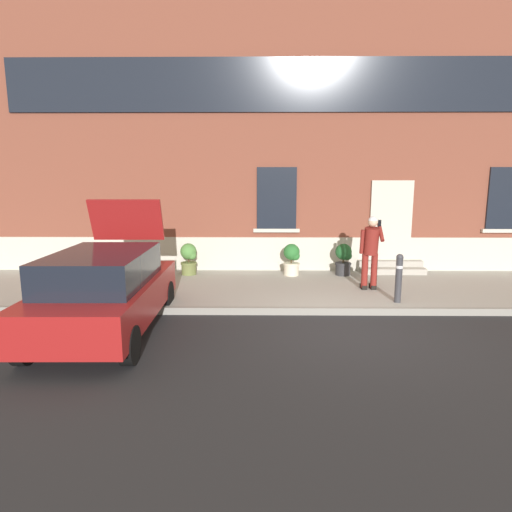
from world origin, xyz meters
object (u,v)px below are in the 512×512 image
object	(u,v)px
planter_cream	(292,259)
planter_charcoal	(344,258)
planter_olive	(189,258)
hatchback_car_red	(106,290)
bollard_near_person	(399,276)
person_on_phone	(371,248)

from	to	relation	value
planter_cream	planter_charcoal	size ratio (longest dim) A/B	1.00
planter_cream	planter_charcoal	xyz separation A→B (m)	(1.41, 0.05, 0.00)
planter_olive	planter_cream	distance (m)	2.80
hatchback_car_red	planter_cream	size ratio (longest dim) A/B	4.75
bollard_near_person	planter_olive	world-z (taller)	bollard_near_person
bollard_near_person	planter_charcoal	world-z (taller)	bollard_near_person
hatchback_car_red	planter_charcoal	xyz separation A→B (m)	(5.02, 4.11, -0.19)
person_on_phone	planter_olive	xyz separation A→B (m)	(-4.53, 1.59, -0.54)
hatchback_car_red	planter_olive	xyz separation A→B (m)	(0.81, 4.13, -0.19)
planter_cream	planter_charcoal	world-z (taller)	same
person_on_phone	planter_cream	distance (m)	2.37
bollard_near_person	planter_cream	xyz separation A→B (m)	(-2.08, 2.58, -0.11)
planter_olive	planter_cream	size ratio (longest dim) A/B	1.00
planter_olive	planter_cream	world-z (taller)	same
bollard_near_person	planter_charcoal	size ratio (longest dim) A/B	1.22
planter_charcoal	planter_olive	bearing A→B (deg)	179.80
hatchback_car_red	planter_charcoal	bearing A→B (deg)	39.32
planter_charcoal	planter_cream	bearing A→B (deg)	-178.12
hatchback_car_red	person_on_phone	xyz separation A→B (m)	(5.34, 2.53, 0.35)
hatchback_car_red	person_on_phone	world-z (taller)	hatchback_car_red
planter_olive	planter_charcoal	bearing A→B (deg)	-0.20
person_on_phone	planter_cream	world-z (taller)	person_on_phone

